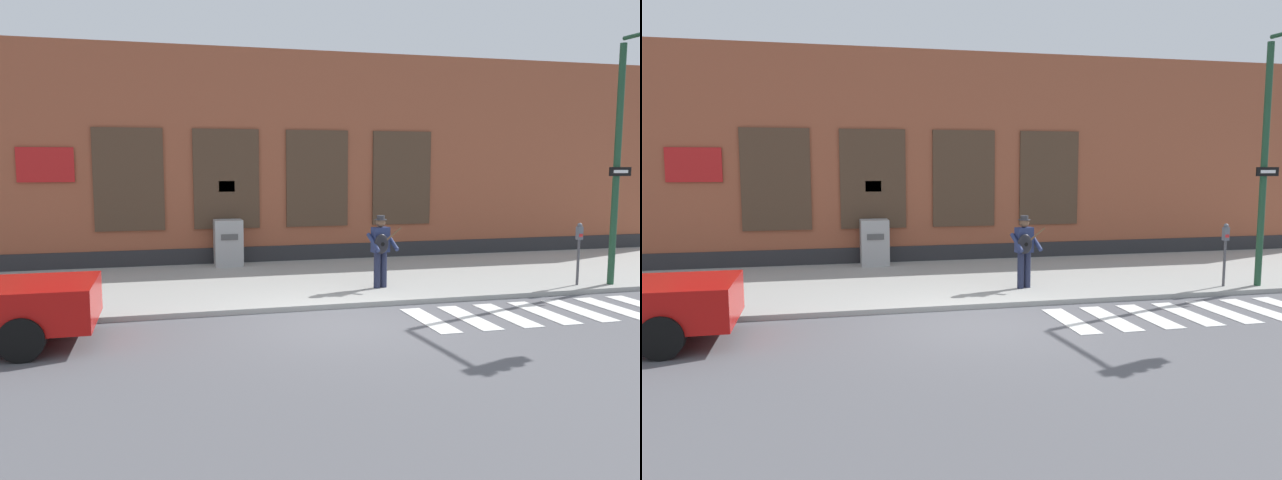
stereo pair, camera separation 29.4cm
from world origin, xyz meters
The scene contains 7 objects.
ground_plane centered at (0.00, 0.00, 0.00)m, with size 160.00×160.00×0.00m, color #56565B.
sidewalk centered at (0.00, 4.10, 0.05)m, with size 28.00×5.80×0.11m.
building_backdrop centered at (0.00, 8.99, 3.03)m, with size 28.00×4.06×6.06m.
crosswalk centered at (4.03, -0.09, 0.01)m, with size 5.20×1.90×0.01m.
busker centered at (1.64, 2.54, 1.03)m, with size 0.76×0.60×1.63m.
parking_meter centered at (6.15, 1.73, 1.05)m, with size 0.13×0.11×1.44m.
utility_box centered at (-1.33, 6.55, 0.74)m, with size 0.76×0.68×1.26m.
Camera 2 is at (-2.84, -10.55, 2.86)m, focal length 35.00 mm.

